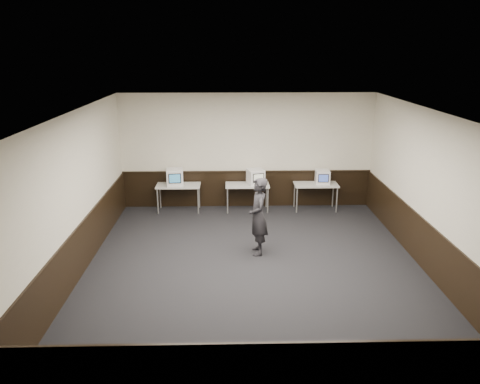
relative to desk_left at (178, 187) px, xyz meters
name	(u,v)px	position (x,y,z in m)	size (l,w,h in m)	color
floor	(254,268)	(1.90, -3.60, -0.68)	(8.00, 8.00, 0.00)	black
ceiling	(256,112)	(1.90, -3.60, 2.52)	(8.00, 8.00, 0.00)	white
back_wall	(247,151)	(1.90, 0.40, 0.92)	(7.00, 7.00, 0.00)	beige
front_wall	(274,299)	(1.90, -7.60, 0.92)	(7.00, 7.00, 0.00)	beige
left_wall	(76,195)	(-1.60, -3.60, 0.92)	(8.00, 8.00, 0.00)	beige
right_wall	(431,193)	(5.40, -3.60, 0.92)	(8.00, 8.00, 0.00)	beige
wainscot_back	(247,189)	(1.90, 0.38, -0.18)	(6.98, 0.04, 1.00)	black
wainscot_front	(272,378)	(1.90, -7.58, -0.18)	(6.98, 0.04, 1.00)	black
wainscot_left	(82,247)	(-1.58, -3.60, -0.18)	(0.04, 7.98, 1.00)	black
wainscot_right	(423,244)	(5.38, -3.60, -0.18)	(0.04, 7.98, 1.00)	black
wainscot_rail	(247,172)	(1.90, 0.36, 0.34)	(6.98, 0.06, 0.04)	black
desk_left	(178,187)	(0.00, 0.00, 0.00)	(1.20, 0.60, 0.75)	beige
desk_center	(247,187)	(1.90, 0.00, 0.00)	(1.20, 0.60, 0.75)	beige
desk_right	(316,186)	(3.80, 0.00, 0.00)	(1.20, 0.60, 0.75)	beige
emac_left	(175,177)	(-0.09, 0.00, 0.30)	(0.50, 0.52, 0.45)	white
emac_center	(256,177)	(2.13, 0.03, 0.28)	(0.53, 0.54, 0.42)	white
emac_right	(322,177)	(3.98, 0.02, 0.26)	(0.41, 0.43, 0.38)	white
person	(258,216)	(2.02, -2.86, 0.18)	(0.63, 0.41, 1.72)	black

